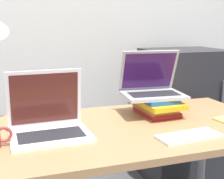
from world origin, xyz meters
The scene contains 7 objects.
wall_back centered at (0.00, 1.39, 1.35)m, with size 8.00×0.05×2.70m.
desk centered at (0.00, 0.37, 0.64)m, with size 1.48×0.74×0.72m.
laptop_left centered at (-0.33, 0.37, 0.77)m, with size 0.34×0.27×0.27m.
book_stack centered at (0.25, 0.50, 0.77)m, with size 0.21×0.30×0.10m.
laptop_on_books centered at (0.23, 0.52, 0.86)m, with size 0.33×0.26×0.24m.
wireless_keyboard centered at (0.23, 0.15, 0.72)m, with size 0.28×0.13×0.01m.
mini_fridge centered at (0.75, 1.06, 0.50)m, with size 0.56×0.48×1.00m.
Camera 1 is at (-0.47, -0.92, 1.19)m, focal length 50.00 mm.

